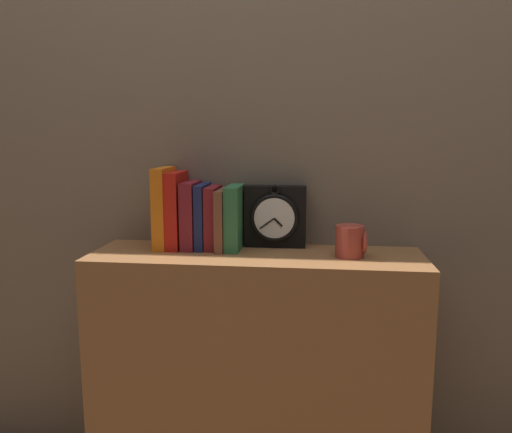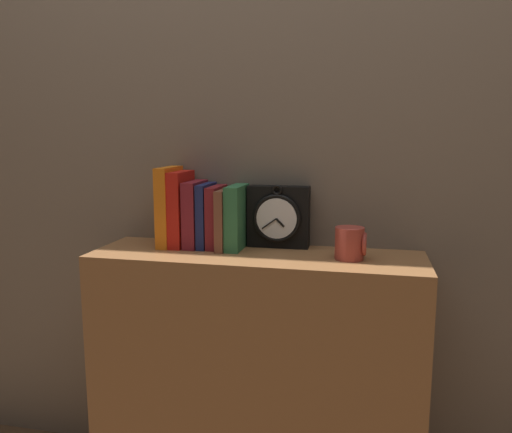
{
  "view_description": "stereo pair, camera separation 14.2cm",
  "coord_description": "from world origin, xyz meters",
  "px_view_note": "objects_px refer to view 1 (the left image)",
  "views": [
    {
      "loc": [
        0.16,
        -1.39,
        1.11
      ],
      "look_at": [
        0.0,
        0.0,
        0.87
      ],
      "focal_mm": 35.0,
      "sensor_mm": 36.0,
      "label": 1
    },
    {
      "loc": [
        0.3,
        -1.37,
        1.11
      ],
      "look_at": [
        0.0,
        0.0,
        0.87
      ],
      "focal_mm": 35.0,
      "sensor_mm": 36.0,
      "label": 2
    }
  ],
  "objects_px": {
    "clock": "(275,216)",
    "book_slot2_maroon": "(191,215)",
    "book_slot1_red": "(177,210)",
    "book_slot4_maroon": "(213,217)",
    "mug": "(351,241)",
    "book_slot5_brown": "(223,219)",
    "book_slot6_green": "(234,217)",
    "book_slot0_orange": "(165,208)",
    "book_slot3_navy": "(203,216)"
  },
  "relations": [
    {
      "from": "book_slot0_orange",
      "to": "book_slot3_navy",
      "type": "height_order",
      "value": "book_slot0_orange"
    },
    {
      "from": "book_slot1_red",
      "to": "mug",
      "type": "distance_m",
      "value": 0.53
    },
    {
      "from": "book_slot0_orange",
      "to": "book_slot1_red",
      "type": "xyz_separation_m",
      "value": [
        0.04,
        0.0,
        -0.01
      ]
    },
    {
      "from": "book_slot6_green",
      "to": "mug",
      "type": "distance_m",
      "value": 0.35
    },
    {
      "from": "clock",
      "to": "mug",
      "type": "relative_size",
      "value": 2.17
    },
    {
      "from": "book_slot1_red",
      "to": "book_slot2_maroon",
      "type": "relative_size",
      "value": 1.15
    },
    {
      "from": "book_slot1_red",
      "to": "mug",
      "type": "xyz_separation_m",
      "value": [
        0.52,
        -0.07,
        -0.07
      ]
    },
    {
      "from": "book_slot0_orange",
      "to": "book_slot3_navy",
      "type": "distance_m",
      "value": 0.12
    },
    {
      "from": "clock",
      "to": "book_slot4_maroon",
      "type": "bearing_deg",
      "value": -168.81
    },
    {
      "from": "clock",
      "to": "mug",
      "type": "bearing_deg",
      "value": -25.93
    },
    {
      "from": "book_slot3_navy",
      "to": "book_slot6_green",
      "type": "relative_size",
      "value": 1.01
    },
    {
      "from": "book_slot1_red",
      "to": "book_slot2_maroon",
      "type": "height_order",
      "value": "book_slot1_red"
    },
    {
      "from": "book_slot5_brown",
      "to": "book_slot0_orange",
      "type": "bearing_deg",
      "value": 178.95
    },
    {
      "from": "book_slot6_green",
      "to": "mug",
      "type": "height_order",
      "value": "book_slot6_green"
    },
    {
      "from": "book_slot6_green",
      "to": "book_slot2_maroon",
      "type": "bearing_deg",
      "value": 178.49
    },
    {
      "from": "clock",
      "to": "book_slot2_maroon",
      "type": "xyz_separation_m",
      "value": [
        -0.25,
        -0.04,
        0.01
      ]
    },
    {
      "from": "book_slot1_red",
      "to": "book_slot4_maroon",
      "type": "distance_m",
      "value": 0.11
    },
    {
      "from": "book_slot5_brown",
      "to": "clock",
      "type": "bearing_deg",
      "value": 17.03
    },
    {
      "from": "book_slot4_maroon",
      "to": "book_slot5_brown",
      "type": "bearing_deg",
      "value": -18.68
    },
    {
      "from": "clock",
      "to": "book_slot6_green",
      "type": "height_order",
      "value": "clock"
    },
    {
      "from": "book_slot2_maroon",
      "to": "clock",
      "type": "bearing_deg",
      "value": 9.0
    },
    {
      "from": "clock",
      "to": "book_slot5_brown",
      "type": "bearing_deg",
      "value": -162.97
    },
    {
      "from": "book_slot4_maroon",
      "to": "book_slot6_green",
      "type": "relative_size",
      "value": 0.98
    },
    {
      "from": "clock",
      "to": "book_slot2_maroon",
      "type": "height_order",
      "value": "book_slot2_maroon"
    },
    {
      "from": "book_slot2_maroon",
      "to": "mug",
      "type": "height_order",
      "value": "book_slot2_maroon"
    },
    {
      "from": "book_slot0_orange",
      "to": "mug",
      "type": "xyz_separation_m",
      "value": [
        0.55,
        -0.06,
        -0.08
      ]
    },
    {
      "from": "clock",
      "to": "book_slot1_red",
      "type": "bearing_deg",
      "value": -171.94
    },
    {
      "from": "book_slot5_brown",
      "to": "book_slot6_green",
      "type": "xyz_separation_m",
      "value": [
        0.03,
        0.0,
        0.01
      ]
    },
    {
      "from": "book_slot2_maroon",
      "to": "mug",
      "type": "distance_m",
      "value": 0.48
    },
    {
      "from": "clock",
      "to": "book_slot5_brown",
      "type": "height_order",
      "value": "clock"
    },
    {
      "from": "book_slot3_navy",
      "to": "book_slot4_maroon",
      "type": "relative_size",
      "value": 1.04
    },
    {
      "from": "mug",
      "to": "book_slot5_brown",
      "type": "bearing_deg",
      "value": 170.81
    },
    {
      "from": "clock",
      "to": "mug",
      "type": "height_order",
      "value": "clock"
    },
    {
      "from": "book_slot1_red",
      "to": "book_slot4_maroon",
      "type": "relative_size",
      "value": 1.23
    },
    {
      "from": "book_slot2_maroon",
      "to": "book_slot6_green",
      "type": "relative_size",
      "value": 1.05
    },
    {
      "from": "book_slot1_red",
      "to": "book_slot3_navy",
      "type": "height_order",
      "value": "book_slot1_red"
    },
    {
      "from": "book_slot2_maroon",
      "to": "book_slot4_maroon",
      "type": "xyz_separation_m",
      "value": [
        0.07,
        0.0,
        -0.01
      ]
    },
    {
      "from": "clock",
      "to": "book_slot1_red",
      "type": "height_order",
      "value": "book_slot1_red"
    },
    {
      "from": "clock",
      "to": "book_slot6_green",
      "type": "bearing_deg",
      "value": -159.95
    },
    {
      "from": "book_slot2_maroon",
      "to": "book_slot5_brown",
      "type": "distance_m",
      "value": 0.1
    },
    {
      "from": "book_slot3_navy",
      "to": "book_slot6_green",
      "type": "bearing_deg",
      "value": -3.24
    },
    {
      "from": "book_slot0_orange",
      "to": "book_slot3_navy",
      "type": "bearing_deg",
      "value": 2.9
    },
    {
      "from": "book_slot4_maroon",
      "to": "mug",
      "type": "distance_m",
      "value": 0.41
    },
    {
      "from": "mug",
      "to": "book_slot2_maroon",
      "type": "bearing_deg",
      "value": 171.84
    },
    {
      "from": "book_slot5_brown",
      "to": "mug",
      "type": "distance_m",
      "value": 0.38
    },
    {
      "from": "book_slot0_orange",
      "to": "book_slot2_maroon",
      "type": "bearing_deg",
      "value": 2.74
    },
    {
      "from": "book_slot6_green",
      "to": "clock",
      "type": "bearing_deg",
      "value": 20.05
    },
    {
      "from": "book_slot2_maroon",
      "to": "mug",
      "type": "relative_size",
      "value": 2.23
    },
    {
      "from": "book_slot0_orange",
      "to": "book_slot6_green",
      "type": "height_order",
      "value": "book_slot0_orange"
    },
    {
      "from": "book_slot6_green",
      "to": "book_slot3_navy",
      "type": "bearing_deg",
      "value": 176.76
    }
  ]
}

